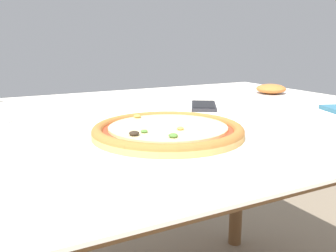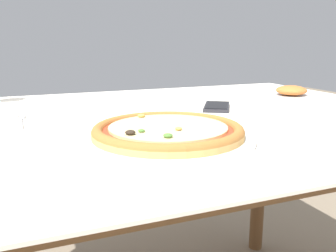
{
  "view_description": "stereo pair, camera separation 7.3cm",
  "coord_description": "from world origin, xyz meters",
  "px_view_note": "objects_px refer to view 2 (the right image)",
  "views": [
    {
      "loc": [
        -0.48,
        -0.85,
        0.94
      ],
      "look_at": [
        -0.14,
        -0.23,
        0.78
      ],
      "focal_mm": 40.0,
      "sensor_mm": 36.0,
      "label": 1
    },
    {
      "loc": [
        -0.41,
        -0.89,
        0.94
      ],
      "look_at": [
        -0.14,
        -0.23,
        0.78
      ],
      "focal_mm": 40.0,
      "sensor_mm": 36.0,
      "label": 2
    }
  ],
  "objects_px": {
    "dining_table": "(185,145)",
    "side_plate": "(291,93)",
    "fork": "(19,121)",
    "pizza_plate": "(168,133)",
    "cell_phone": "(217,107)"
  },
  "relations": [
    {
      "from": "dining_table",
      "to": "pizza_plate",
      "type": "distance_m",
      "value": 0.29
    },
    {
      "from": "pizza_plate",
      "to": "cell_phone",
      "type": "xyz_separation_m",
      "value": [
        0.27,
        0.27,
        -0.01
      ]
    },
    {
      "from": "dining_table",
      "to": "side_plate",
      "type": "height_order",
      "value": "side_plate"
    },
    {
      "from": "pizza_plate",
      "to": "fork",
      "type": "bearing_deg",
      "value": 132.19
    },
    {
      "from": "dining_table",
      "to": "fork",
      "type": "distance_m",
      "value": 0.43
    },
    {
      "from": "dining_table",
      "to": "fork",
      "type": "bearing_deg",
      "value": 170.32
    },
    {
      "from": "dining_table",
      "to": "side_plate",
      "type": "relative_size",
      "value": 7.59
    },
    {
      "from": "fork",
      "to": "cell_phone",
      "type": "distance_m",
      "value": 0.53
    },
    {
      "from": "dining_table",
      "to": "side_plate",
      "type": "distance_m",
      "value": 0.48
    },
    {
      "from": "fork",
      "to": "side_plate",
      "type": "xyz_separation_m",
      "value": [
        0.86,
        0.05,
        0.01
      ]
    },
    {
      "from": "cell_phone",
      "to": "side_plate",
      "type": "xyz_separation_m",
      "value": [
        0.33,
        0.08,
        0.01
      ]
    },
    {
      "from": "pizza_plate",
      "to": "cell_phone",
      "type": "distance_m",
      "value": 0.38
    },
    {
      "from": "pizza_plate",
      "to": "side_plate",
      "type": "xyz_separation_m",
      "value": [
        0.6,
        0.35,
        -0.0
      ]
    },
    {
      "from": "pizza_plate",
      "to": "fork",
      "type": "xyz_separation_m",
      "value": [
        -0.27,
        0.3,
        -0.01
      ]
    },
    {
      "from": "fork",
      "to": "dining_table",
      "type": "bearing_deg",
      "value": -9.68
    }
  ]
}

